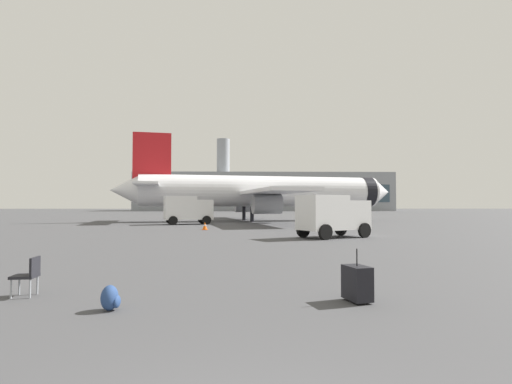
{
  "coord_description": "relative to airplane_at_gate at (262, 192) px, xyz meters",
  "views": [
    {
      "loc": [
        0.18,
        -2.53,
        2.02
      ],
      "look_at": [
        0.93,
        28.39,
        3.0
      ],
      "focal_mm": 28.09,
      "sensor_mm": 36.0,
      "label": 1
    }
  ],
  "objects": [
    {
      "name": "safety_cone_far",
      "position": [
        6.34,
        -15.08,
        -3.32
      ],
      "size": [
        0.44,
        0.44,
        0.67
      ],
      "color": "#F2590C",
      "rests_on": "ground"
    },
    {
      "name": "safety_cone_mid",
      "position": [
        2.59,
        -17.45,
        -3.3
      ],
      "size": [
        0.44,
        0.44,
        0.73
      ],
      "color": "#F2590C",
      "rests_on": "ground"
    },
    {
      "name": "safety_cone_near",
      "position": [
        -5.24,
        -17.54,
        -3.34
      ],
      "size": [
        0.44,
        0.44,
        0.63
      ],
      "color": "#F2590C",
      "rests_on": "ground"
    },
    {
      "name": "safety_cone_outer",
      "position": [
        12.59,
        5.5,
        -3.27
      ],
      "size": [
        0.44,
        0.44,
        0.78
      ],
      "color": "#F2590C",
      "rests_on": "ground"
    },
    {
      "name": "traveller_backpack",
      "position": [
        -4.5,
        -42.05,
        -3.42
      ],
      "size": [
        0.36,
        0.4,
        0.48
      ],
      "color": "navy",
      "rests_on": "ground"
    },
    {
      "name": "airplane_at_gate",
      "position": [
        0.0,
        0.0,
        0.0
      ],
      "size": [
        35.57,
        32.31,
        10.5
      ],
      "color": "white",
      "rests_on": "ground"
    },
    {
      "name": "cargo_van",
      "position": [
        3.4,
        -25.33,
        -2.21
      ],
      "size": [
        4.82,
        3.96,
        2.6
      ],
      "color": "white",
      "rests_on": "ground"
    },
    {
      "name": "service_truck",
      "position": [
        -7.95,
        -8.48,
        -2.05
      ],
      "size": [
        5.24,
        3.69,
        2.9
      ],
      "color": "white",
      "rests_on": "ground"
    },
    {
      "name": "gate_chair",
      "position": [
        -6.71,
        -40.82,
        -3.16
      ],
      "size": [
        0.53,
        0.53,
        0.86
      ],
      "color": "black",
      "rests_on": "ground"
    },
    {
      "name": "terminal_building",
      "position": [
        3.88,
        87.89,
        2.82
      ],
      "size": [
        85.33,
        18.56,
        24.68
      ],
      "color": "gray",
      "rests_on": "ground"
    },
    {
      "name": "rolling_suitcase",
      "position": [
        0.39,
        -41.48,
        -3.27
      ],
      "size": [
        0.56,
        0.72,
        1.1
      ],
      "color": "black",
      "rests_on": "ground"
    }
  ]
}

